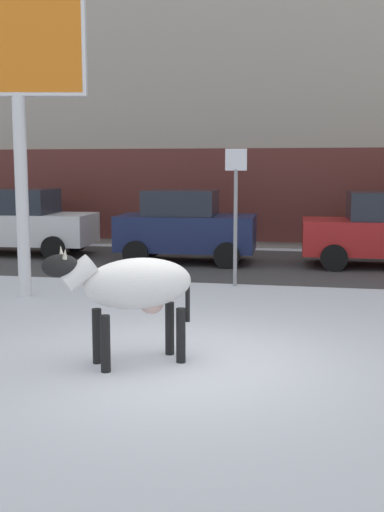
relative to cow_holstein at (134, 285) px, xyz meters
name	(u,v)px	position (x,y,z in m)	size (l,w,h in m)	color
ground_plane	(185,362)	(0.61, 0.16, -1.00)	(120.00, 120.00, 0.00)	white
road_strip	(254,264)	(0.61, 8.53, -1.00)	(60.00, 5.60, 0.01)	#423F3F
building_facade	(276,46)	(0.61, 14.97, 5.48)	(44.00, 6.10, 13.00)	#A39989
cow_holstein	(134,285)	(0.00, 0.00, 0.00)	(1.80, 1.42, 1.54)	silver
billboard	(17,64)	(-3.24, 3.63, 3.31)	(2.51, 0.72, 5.56)	silver
car_white_sedan	(18,222)	(-6.07, 9.10, -0.09)	(4.27, 2.12, 1.84)	white
car_navy_hatchback	(185,227)	(-1.17, 8.59, -0.07)	(3.57, 2.04, 1.86)	#19234C
pedestrian_by_cars	(55,218)	(-5.90, 11.24, -0.12)	(0.36, 0.24, 1.73)	#282833
pedestrian_far_left	(361,223)	(3.36, 11.24, -0.12)	(0.36, 0.24, 1.73)	#282833
street_sign	(236,206)	(0.53, 5.53, 0.67)	(0.44, 0.08, 2.82)	gray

